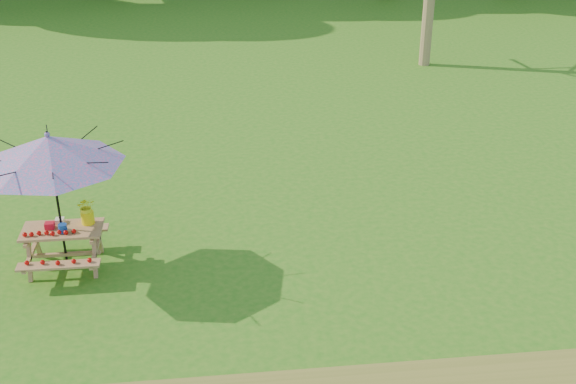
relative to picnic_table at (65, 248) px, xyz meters
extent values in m
plane|color=#2A7316|center=(1.39, -0.62, -0.33)|extent=(120.00, 120.00, 0.00)
cube|color=#946043|center=(0.00, 0.00, 0.32)|extent=(1.20, 0.62, 0.04)
cube|color=#946043|center=(0.00, -0.55, 0.03)|extent=(1.20, 0.22, 0.04)
cube|color=#946043|center=(0.00, 0.55, 0.03)|extent=(1.20, 0.22, 0.04)
cylinder|color=black|center=(0.00, 0.00, 0.80)|extent=(0.04, 0.04, 2.25)
cone|color=#207CB7|center=(0.00, 0.00, 1.62)|extent=(2.55, 2.55, 0.46)
sphere|color=#207CB7|center=(0.00, 0.00, 1.87)|extent=(0.08, 0.08, 0.08)
cube|color=red|center=(-0.18, 0.03, 0.39)|extent=(0.14, 0.12, 0.10)
cylinder|color=#143EA2|center=(0.04, -0.11, 0.41)|extent=(0.13, 0.13, 0.13)
cube|color=white|center=(-0.06, 0.20, 0.38)|extent=(0.13, 0.13, 0.07)
cylinder|color=yellow|center=(0.38, 0.13, 0.44)|extent=(0.20, 0.20, 0.20)
imported|color=#FDFF28|center=(0.38, 0.13, 0.63)|extent=(0.32, 0.29, 0.30)
camera|label=1|loc=(2.33, -9.91, 5.64)|focal=45.00mm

